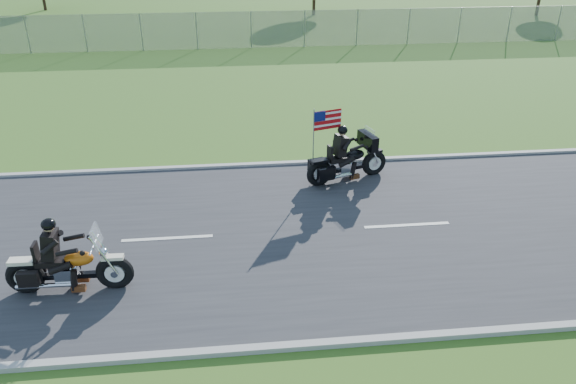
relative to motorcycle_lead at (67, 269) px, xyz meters
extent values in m
plane|color=#2A5A1C|center=(3.86, 1.82, -0.56)|extent=(420.00, 420.00, 0.00)
cube|color=#28282B|center=(3.86, 1.82, -0.54)|extent=(120.00, 8.00, 0.04)
cube|color=#9E9B93|center=(3.86, 5.87, -0.51)|extent=(120.00, 0.18, 0.12)
cube|color=#9E9B93|center=(3.86, -2.23, -0.51)|extent=(120.00, 0.18, 0.12)
cube|color=gray|center=(-1.14, 21.82, 0.44)|extent=(60.00, 0.03, 2.00)
torus|color=black|center=(0.96, -0.02, -0.15)|extent=(0.80, 0.21, 0.80)
torus|color=black|center=(-0.87, 0.02, -0.15)|extent=(0.80, 0.21, 0.80)
ellipsoid|color=#C45B0E|center=(0.28, -0.01, 0.24)|extent=(0.61, 0.36, 0.30)
cube|color=black|center=(-0.28, 0.01, 0.19)|extent=(0.60, 0.33, 0.13)
cube|color=black|center=(-0.23, 0.00, 0.61)|extent=(0.27, 0.44, 0.59)
sphere|color=black|center=(-0.17, 0.00, 1.08)|extent=(0.30, 0.30, 0.29)
cube|color=silver|center=(0.71, -0.01, 0.75)|extent=(0.05, 0.50, 0.43)
torus|color=black|center=(7.72, 4.87, -0.15)|extent=(0.81, 0.42, 0.79)
torus|color=black|center=(5.99, 4.33, -0.15)|extent=(0.81, 0.42, 0.79)
ellipsoid|color=black|center=(7.08, 4.67, 0.23)|extent=(0.67, 0.50, 0.30)
cube|color=black|center=(6.55, 4.51, 0.19)|extent=(0.66, 0.48, 0.13)
cube|color=black|center=(6.60, 4.52, 0.60)|extent=(0.37, 0.48, 0.59)
sphere|color=black|center=(6.65, 4.54, 1.06)|extent=(0.36, 0.36, 0.29)
cube|color=black|center=(7.47, 4.79, 0.60)|extent=(0.48, 0.89, 0.43)
cube|color=#B70C11|center=(6.23, 4.63, 1.35)|extent=(0.82, 0.27, 0.56)
camera|label=1|loc=(3.57, -10.05, 6.79)|focal=35.00mm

